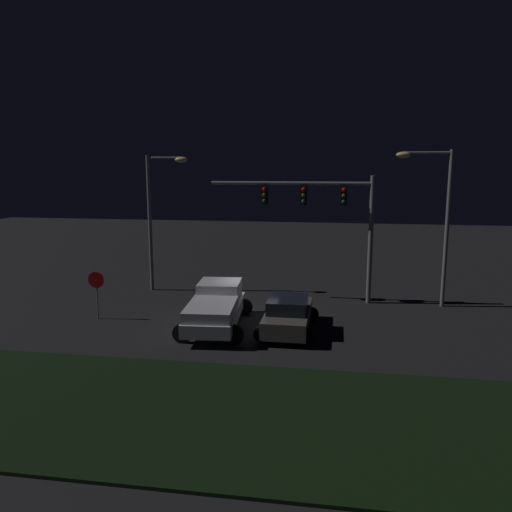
{
  "coord_description": "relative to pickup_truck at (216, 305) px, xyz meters",
  "views": [
    {
      "loc": [
        3.78,
        -22.35,
        6.97
      ],
      "look_at": [
        0.15,
        0.82,
        2.73
      ],
      "focal_mm": 35.09,
      "sensor_mm": 36.0,
      "label": 1
    }
  ],
  "objects": [
    {
      "name": "stop_sign",
      "position": [
        -5.67,
        0.27,
        0.56
      ],
      "size": [
        0.76,
        0.08,
        2.23
      ],
      "color": "slate",
      "rests_on": "ground_plane"
    },
    {
      "name": "street_lamp_right",
      "position": [
        9.91,
        4.96,
        3.92
      ],
      "size": [
        2.7,
        0.44,
        7.75
      ],
      "color": "slate",
      "rests_on": "ground_plane"
    },
    {
      "name": "car_sedan",
      "position": [
        3.16,
        -0.11,
        -0.26
      ],
      "size": [
        2.51,
        4.42,
        1.51
      ],
      "rotation": [
        0.0,
        0.0,
        1.56
      ],
      "color": "#514C47",
      "rests_on": "ground_plane"
    },
    {
      "name": "ground_plane",
      "position": [
        1.19,
        1.81,
        -1.0
      ],
      "size": [
        80.0,
        80.0,
        0.0
      ],
      "primitive_type": "plane",
      "color": "black"
    },
    {
      "name": "traffic_signal_gantry",
      "position": [
        4.39,
        5.0,
        3.9
      ],
      "size": [
        8.32,
        0.56,
        6.5
      ],
      "color": "slate",
      "rests_on": "ground_plane"
    },
    {
      "name": "grass_median",
      "position": [
        1.19,
        -7.75,
        -0.95
      ],
      "size": [
        25.47,
        6.97,
        0.1
      ],
      "primitive_type": "cube",
      "color": "black",
      "rests_on": "ground_plane"
    },
    {
      "name": "street_lamp_left",
      "position": [
        -4.68,
        5.91,
        3.78
      ],
      "size": [
        2.35,
        0.44,
        7.55
      ],
      "color": "slate",
      "rests_on": "ground_plane"
    },
    {
      "name": "pickup_truck",
      "position": [
        0.0,
        0.0,
        0.0
      ],
      "size": [
        3.14,
        5.53,
        1.8
      ],
      "rotation": [
        0.0,
        0.0,
        1.65
      ],
      "color": "silver",
      "rests_on": "ground_plane"
    }
  ]
}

